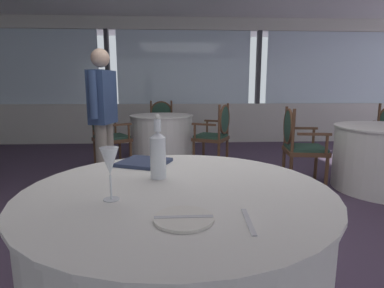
{
  "coord_description": "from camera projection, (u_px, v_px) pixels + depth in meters",
  "views": [
    {
      "loc": [
        -0.2,
        -2.7,
        1.2
      ],
      "look_at": [
        -0.12,
        -1.22,
        0.93
      ],
      "focal_mm": 28.64,
      "sensor_mm": 36.0,
      "label": 1
    }
  ],
  "objects": [
    {
      "name": "ground_plane",
      "position": [
        197.0,
        217.0,
        2.88
      ],
      "size": [
        13.82,
        13.82,
        0.0
      ],
      "primitive_type": "plane",
      "color": "#47384C"
    },
    {
      "name": "window_wall_far",
      "position": [
        184.0,
        94.0,
        6.61
      ],
      "size": [
        10.23,
        0.14,
        2.63
      ],
      "color": "beige",
      "rests_on": "ground_plane"
    },
    {
      "name": "foreground_table",
      "position": [
        179.0,
        265.0,
        1.44
      ],
      "size": [
        1.37,
        1.37,
        0.76
      ],
      "color": "silver",
      "rests_on": "ground_plane"
    },
    {
      "name": "side_plate",
      "position": [
        184.0,
        218.0,
        1.04
      ],
      "size": [
        0.21,
        0.21,
        0.01
      ],
      "primitive_type": "cylinder",
      "color": "silver",
      "rests_on": "foreground_table"
    },
    {
      "name": "butter_knife",
      "position": [
        184.0,
        217.0,
        1.04
      ],
      "size": [
        0.2,
        0.02,
        0.0
      ],
      "primitive_type": "cube",
      "rotation": [
        0.0,
        0.0,
        0.0
      ],
      "color": "silver",
      "rests_on": "foreground_table"
    },
    {
      "name": "dinner_fork",
      "position": [
        248.0,
        221.0,
        1.03
      ],
      "size": [
        0.03,
        0.21,
        0.0
      ],
      "primitive_type": "cube",
      "rotation": [
        0.0,
        0.0,
        1.51
      ],
      "color": "silver",
      "rests_on": "foreground_table"
    },
    {
      "name": "water_bottle",
      "position": [
        158.0,
        153.0,
        1.5
      ],
      "size": [
        0.08,
        0.08,
        0.32
      ],
      "color": "white",
      "rests_on": "foreground_table"
    },
    {
      "name": "wine_glass",
      "position": [
        110.0,
        163.0,
        1.2
      ],
      "size": [
        0.07,
        0.07,
        0.21
      ],
      "color": "white",
      "rests_on": "foreground_table"
    },
    {
      "name": "menu_book",
      "position": [
        144.0,
        162.0,
        1.8
      ],
      "size": [
        0.34,
        0.33,
        0.02
      ],
      "primitive_type": "cube",
      "rotation": [
        0.0,
        0.0,
        -0.39
      ],
      "color": "#2D3856",
      "rests_on": "foreground_table"
    },
    {
      "name": "background_table_0",
      "position": [
        162.0,
        138.0,
        5.04
      ],
      "size": [
        1.04,
        1.04,
        0.76
      ],
      "color": "silver",
      "rests_on": "ground_plane"
    },
    {
      "name": "dining_chair_0_0",
      "position": [
        106.0,
        133.0,
        4.47
      ],
      "size": [
        0.64,
        0.65,
        0.93
      ],
      "rotation": [
        0.0,
        0.0,
        6.86
      ],
      "color": "brown",
      "rests_on": "ground_plane"
    },
    {
      "name": "dining_chair_0_1",
      "position": [
        216.0,
        131.0,
        4.63
      ],
      "size": [
        0.62,
        0.64,
        0.96
      ],
      "rotation": [
        0.0,
        0.0,
        8.95
      ],
      "color": "brown",
      "rests_on": "ground_plane"
    },
    {
      "name": "dining_chair_0_2",
      "position": [
        162.0,
        122.0,
        5.94
      ],
      "size": [
        0.55,
        0.49,
        0.94
      ],
      "rotation": [
        0.0,
        0.0,
        11.04
      ],
      "color": "brown",
      "rests_on": "ground_plane"
    },
    {
      "name": "dining_chair_1_2",
      "position": [
        298.0,
        141.0,
        3.66
      ],
      "size": [
        0.53,
        0.58,
        0.97
      ],
      "rotation": [
        0.0,
        0.0,
        12.42
      ],
      "color": "brown",
      "rests_on": "ground_plane"
    },
    {
      "name": "diner_person_0",
      "position": [
        103.0,
        112.0,
        3.49
      ],
      "size": [
        0.28,
        0.52,
        1.62
      ],
      "rotation": [
        0.0,
        0.0,
        6.06
      ],
      "color": "gray",
      "rests_on": "ground_plane"
    }
  ]
}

